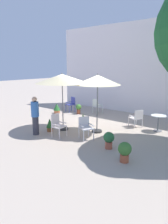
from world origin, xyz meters
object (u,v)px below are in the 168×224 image
Objects in this scene: patio_chair_3 at (71,103)px; potted_plant_2 at (50,125)px; potted_plant_0 at (125,151)px; patio_chair_1 at (85,126)px; potted_plant_4 at (57,108)px; patio_chair_2 at (57,124)px; potted_plant_3 at (109,139)px; patio_chair_4 at (97,105)px; potted_plant_1 at (79,108)px; patio_umbrella_1 at (98,81)px; standing_person at (35,115)px; cafe_table_0 at (158,120)px; potted_plant_5 at (83,120)px; patio_umbrella_0 at (62,79)px; patio_chair_0 at (137,117)px.

potted_plant_2 is at bearing -61.51° from patio_chair_3.
potted_plant_0 is at bearing -8.93° from potted_plant_2.
potted_plant_4 is (-4.18, 2.47, -0.20)m from patio_chair_1.
patio_chair_2 is 2.34m from potted_plant_3.
patio_chair_1 is 0.95× the size of patio_chair_3.
patio_chair_4 reaches higher than potted_plant_1.
patio_umbrella_1 is 4.07m from potted_plant_1.
cafe_table_0 is at bearing 43.70° from standing_person.
potted_plant_3 is (1.41, -1.27, -1.90)m from patio_umbrella_1.
patio_chair_1 is 2.17m from standing_person.
potted_plant_1 is 1.35m from potted_plant_4.
potted_plant_5 is (3.17, -1.37, 0.04)m from potted_plant_4.
patio_chair_3 is 4.07m from potted_plant_2.
cafe_table_0 is 4.94m from potted_plant_1.
potted_plant_5 is (2.00, -2.05, 0.01)m from potted_plant_1.
patio_umbrella_0 is 3.54× the size of cafe_table_0.
cafe_table_0 is 4.33m from patio_chair_4.
potted_plant_3 is at bearing -35.75° from patio_chair_3.
patio_umbrella_0 reaches higher than potted_plant_5.
patio_chair_3 is at bearing 140.89° from potted_plant_5.
potted_plant_0 is (4.46, -4.83, -0.16)m from patio_chair_4.
patio_umbrella_1 is at bearing -20.20° from potted_plant_4.
potted_plant_3 is at bearing -31.30° from potted_plant_5.
standing_person is at bearing -127.74° from patio_chair_0.
potted_plant_4 is (-5.45, 2.76, -0.03)m from potted_plant_3.
patio_chair_3 is at bearing 144.25° from potted_plant_3.
patio_chair_1 is 4.36m from potted_plant_1.
potted_plant_1 is at bearing 117.53° from patio_umbrella_0.
patio_chair_1 is (-1.91, -2.77, 0.02)m from cafe_table_0.
potted_plant_4 is (-2.65, 2.16, -1.97)m from patio_umbrella_0.
potted_plant_2 is (-3.71, -3.02, -0.19)m from cafe_table_0.
patio_umbrella_0 is 4.05× the size of potted_plant_0.
patio_chair_1 is 0.92× the size of patio_chair_2.
patio_chair_1 is 1.50m from potted_plant_5.
potted_plant_3 is (5.02, -3.61, -0.19)m from patio_chair_3.
patio_chair_2 is at bearing -121.78° from patio_umbrella_1.
patio_chair_3 is 3.53m from potted_plant_5.
patio_umbrella_1 reaches higher than potted_plant_2.
patio_chair_0 is 1.22× the size of potted_plant_5.
patio_umbrella_0 is at bearing 168.02° from potted_plant_3.
patio_chair_0 is 0.97× the size of patio_chair_1.
standing_person is (2.23, -3.38, 0.52)m from potted_plant_4.
potted_plant_4 is (-2.37, 2.72, 0.01)m from potted_plant_2.
potted_plant_0 is at bearing -35.23° from patio_chair_3.
potted_plant_3 is (-0.63, -3.06, -0.15)m from cafe_table_0.
potted_plant_2 is (-0.75, 0.25, -0.23)m from patio_chair_2.
patio_chair_3 is at bearing 144.77° from potted_plant_0.
potted_plant_1 is at bearing 143.04° from patio_umbrella_1.
potted_plant_1 is (-1.96, 3.65, -0.18)m from patio_chair_2.
potted_plant_2 is at bearing 171.07° from potted_plant_0.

